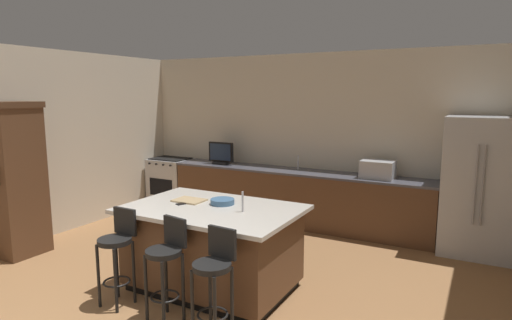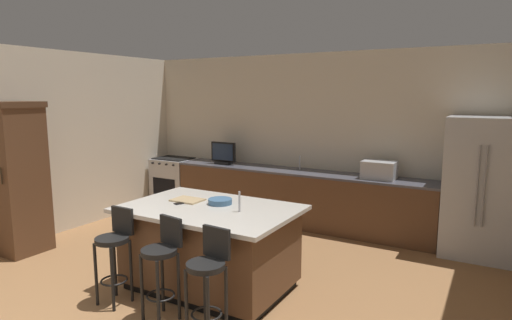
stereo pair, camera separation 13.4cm
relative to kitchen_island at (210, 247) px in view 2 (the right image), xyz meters
The scene contains 18 objects.
wall_back 3.16m from the kitchen_island, 91.28° to the left, with size 6.78×0.12×2.83m, color beige.
wall_left 3.42m from the kitchen_island, behind, with size 0.12×5.48×2.83m, color beige.
counter_back 2.64m from the kitchen_island, 93.01° to the left, with size 4.46×0.62×0.91m.
kitchen_island is the anchor object (origin of this frame).
refrigerator 3.65m from the kitchen_island, 45.14° to the left, with size 0.91×0.77×1.87m.
range_oven 3.82m from the kitchen_island, 136.39° to the left, with size 0.77×0.63×0.93m.
cabinet_tower 2.98m from the kitchen_island, behind, with size 0.56×0.64×2.06m.
microwave 2.95m from the kitchen_island, 65.55° to the left, with size 0.48×0.36×0.26m, color #B7BABF.
tv_monitor 3.08m from the kitchen_island, 121.14° to the left, with size 0.49×0.16×0.40m.
sink_faucet_back 2.79m from the kitchen_island, 92.79° to the left, with size 0.02×0.02×0.24m, color #B2B2B7.
sink_faucet_island 0.69m from the kitchen_island, ahead, with size 0.02×0.02×0.22m, color #B2B2B7.
bar_stool_left 1.01m from the kitchen_island, 130.59° to the right, with size 0.34×0.34×1.00m.
bar_stool_center 0.79m from the kitchen_island, 89.59° to the right, with size 0.34×0.36×1.00m.
bar_stool_right 1.04m from the kitchen_island, 54.80° to the right, with size 0.34×0.35×1.00m.
fruit_bowl 0.52m from the kitchen_island, 79.47° to the left, with size 0.27×0.27×0.06m, color #3F668C.
cell_phone 0.59m from the kitchen_island, behind, with size 0.07×0.15×0.01m, color black.
tv_remote 0.51m from the kitchen_island, 89.06° to the left, with size 0.04×0.17×0.02m, color black.
cutting_board 0.61m from the kitchen_island, 165.39° to the left, with size 0.35×0.26×0.02m, color tan.
Camera 2 is at (2.77, -1.62, 2.16)m, focal length 29.91 mm.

